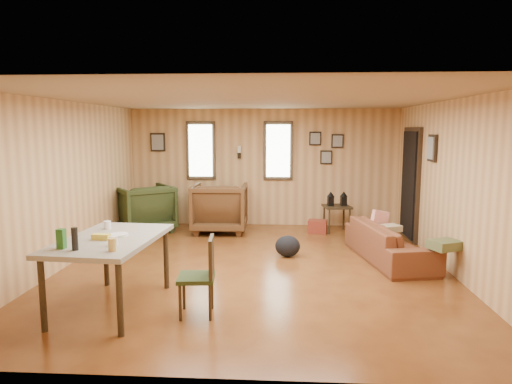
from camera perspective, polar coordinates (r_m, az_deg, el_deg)
room at (r=6.73m, az=1.37°, el=1.15°), size 5.54×6.04×2.44m
sofa at (r=7.26m, az=16.36°, el=-5.29°), size 0.91×2.02×0.76m
recliner_brown at (r=8.87m, az=-4.54°, el=-1.66°), size 1.04×0.98×1.05m
recliner_green at (r=9.13m, az=-13.78°, el=-1.71°), size 1.34×1.33×1.01m
end_table at (r=9.39m, az=-6.05°, el=-2.03°), size 0.67×0.64×0.69m
side_table at (r=8.99m, az=10.09°, el=-1.53°), size 0.57×0.57×0.80m
cooler at (r=8.90m, az=7.71°, el=-4.30°), size 0.39×0.31×0.25m
backpack at (r=7.22m, az=3.97°, el=-6.78°), size 0.45×0.38×0.34m
sofa_pillows at (r=7.00m, az=18.91°, el=-4.91°), size 0.99×1.58×0.33m
dining_table at (r=5.32m, az=-17.83°, el=-6.22°), size 1.06×1.64×1.04m
dining_chair at (r=4.99m, az=-6.73°, el=-9.86°), size 0.42×0.42×0.85m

